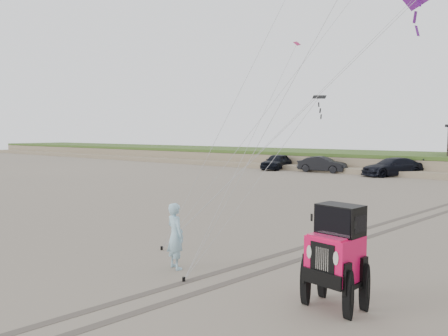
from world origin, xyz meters
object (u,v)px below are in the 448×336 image
Objects in this scene: jeep at (335,267)px; truck_c at (392,167)px; truck_b at (322,164)px; truck_a at (277,162)px; man at (175,236)px.

truck_c is at bearing 113.98° from jeep.
truck_a is at bearing 83.67° from truck_b.
truck_a is 36.32m from jeep.
man is (10.38, -30.30, 0.17)m from truck_b.
man reaches higher than truck_a.
truck_c reaches higher than truck_b.
man is (-4.69, -0.18, 0.03)m from jeep.
jeep is at bearing -161.19° from man.
man reaches higher than truck_c.
truck_a is 0.98× the size of jeep.
man is (15.54, -30.34, 0.12)m from truck_a.
truck_c is at bearing -4.74° from truck_a.
truck_c is (11.71, 0.32, 0.00)m from truck_a.
truck_a is 11.71m from truck_c.
jeep reaches higher than truck_b.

